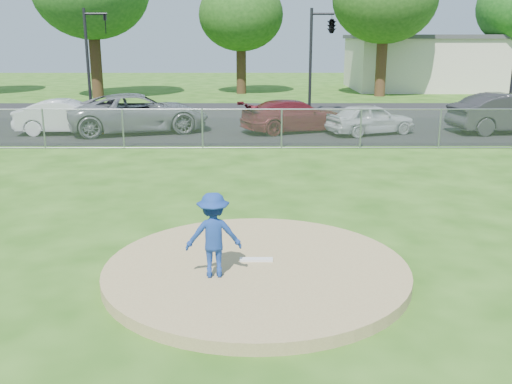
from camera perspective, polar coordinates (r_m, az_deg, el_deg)
ground at (r=19.86m, az=-0.07°, el=3.28°), size 120.00×120.00×0.00m
pitchers_mound at (r=10.25m, az=0.04°, el=-7.82°), size 5.40×5.40×0.20m
pitching_rubber at (r=10.39m, az=0.03°, el=-6.77°), size 0.60×0.15×0.04m
chain_link_fence at (r=21.69m, az=-0.08°, el=6.31°), size 40.00×0.06×1.50m
parking_lot at (r=26.25m, az=-0.10°, el=6.23°), size 50.00×8.00×0.01m
street at (r=33.68m, az=-0.12°, el=8.22°), size 60.00×7.00×0.01m
commercial_building at (r=50.11m, az=18.93°, el=12.20°), size 16.40×9.40×4.30m
tree_center at (r=43.51m, az=-1.53°, el=18.33°), size 6.16×6.16×9.84m
traffic_signal_left at (r=32.63m, az=-16.14°, el=13.33°), size 1.28×0.20×5.60m
traffic_signal_center at (r=31.69m, az=7.37°, el=16.01°), size 1.42×2.48×5.60m
pitcher at (r=9.55m, az=-4.27°, el=-4.31°), size 0.99×0.63×1.45m
traffic_cone at (r=26.10m, az=-15.16°, el=6.33°), size 0.31×0.31×0.60m
parked_car_white at (r=26.41m, az=-18.22°, el=7.15°), size 4.57×1.88×1.47m
parked_car_gray at (r=26.05m, az=-11.65°, el=7.75°), size 6.70×4.52×1.71m
parked_car_darkred at (r=25.77m, az=3.85°, el=7.62°), size 5.26×3.68×1.41m
parked_car_pearl at (r=25.49m, az=11.38°, el=7.19°), size 4.22×2.91×1.33m
parked_car_charcoal at (r=27.72m, az=24.05°, el=7.20°), size 5.43×2.56×1.72m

